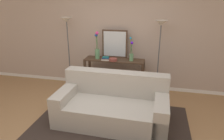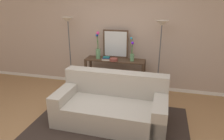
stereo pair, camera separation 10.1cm
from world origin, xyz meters
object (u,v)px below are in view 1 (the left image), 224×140
at_px(vase_short_flowers, 131,53).
at_px(book_row_under_console, 98,87).
at_px(vase_tall_flowers, 97,49).
at_px(couch, 112,106).
at_px(console_table, 114,69).
at_px(floor_lamp_right, 160,38).
at_px(wall_mirror, 115,44).
at_px(floor_lamp_left, 67,34).
at_px(book_stack, 106,59).
at_px(fruit_bowl, 113,59).

relative_size(vase_short_flowers, book_row_under_console, 1.64).
bearing_deg(vase_tall_flowers, couch, -62.13).
xyz_separation_m(console_table, floor_lamp_right, (1.02, -0.01, 0.80)).
relative_size(console_table, vase_short_flowers, 2.59).
xyz_separation_m(wall_mirror, vase_short_flowers, (0.43, -0.19, -0.15)).
relative_size(floor_lamp_right, wall_mirror, 2.64).
xyz_separation_m(console_table, floor_lamp_left, (-1.14, -0.01, 0.82)).
bearing_deg(book_stack, vase_tall_flowers, 159.43).
xyz_separation_m(floor_lamp_right, book_stack, (-1.20, -0.10, -0.51)).
distance_m(couch, book_row_under_console, 1.44).
relative_size(console_table, book_stack, 6.99).
distance_m(vase_tall_flowers, book_row_under_console, 1.00).
relative_size(console_table, floor_lamp_right, 0.80).
distance_m(console_table, vase_tall_flowers, 0.63).
xyz_separation_m(vase_short_flowers, fruit_bowl, (-0.41, -0.10, -0.15)).
height_order(console_table, book_row_under_console, console_table).
xyz_separation_m(console_table, fruit_bowl, (-0.00, -0.13, 0.28)).
xyz_separation_m(wall_mirror, book_stack, (-0.15, -0.28, -0.30)).
relative_size(wall_mirror, book_stack, 3.29).
xyz_separation_m(floor_lamp_left, floor_lamp_right, (2.16, 0.00, -0.02)).
distance_m(floor_lamp_left, book_stack, 1.10).
height_order(floor_lamp_left, book_row_under_console, floor_lamp_left).
bearing_deg(fruit_bowl, book_stack, 175.35).
xyz_separation_m(floor_lamp_left, vase_short_flowers, (1.55, -0.01, -0.38)).
relative_size(floor_lamp_right, vase_tall_flowers, 2.69).
height_order(floor_lamp_left, wall_mirror, floor_lamp_left).
relative_size(floor_lamp_left, vase_tall_flowers, 2.73).
height_order(floor_lamp_left, floor_lamp_right, floor_lamp_left).
relative_size(vase_tall_flowers, fruit_bowl, 3.39).
bearing_deg(floor_lamp_right, fruit_bowl, -173.50).
relative_size(floor_lamp_left, wall_mirror, 2.67).
height_order(couch, wall_mirror, wall_mirror).
bearing_deg(fruit_bowl, console_table, 89.38).
bearing_deg(console_table, book_row_under_console, -180.00).
distance_m(floor_lamp_right, book_row_under_console, 1.95).
relative_size(console_table, fruit_bowl, 7.35).
distance_m(vase_tall_flowers, fruit_bowl, 0.46).
height_order(fruit_bowl, book_stack, book_stack).
bearing_deg(vase_short_flowers, console_table, 176.44).
relative_size(book_stack, book_row_under_console, 0.61).
xyz_separation_m(couch, book_stack, (-0.43, 1.15, 0.56)).
bearing_deg(console_table, wall_mirror, 99.91).
relative_size(couch, floor_lamp_right, 1.14).
bearing_deg(book_row_under_console, floor_lamp_left, -179.04).
height_order(floor_lamp_right, vase_short_flowers, floor_lamp_right).
xyz_separation_m(fruit_bowl, book_row_under_console, (-0.41, 0.13, -0.80)).
xyz_separation_m(console_table, book_stack, (-0.18, -0.11, 0.29)).
bearing_deg(floor_lamp_left, fruit_bowl, -5.80).
bearing_deg(book_row_under_console, wall_mirror, 23.36).
bearing_deg(book_row_under_console, couch, -62.49).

